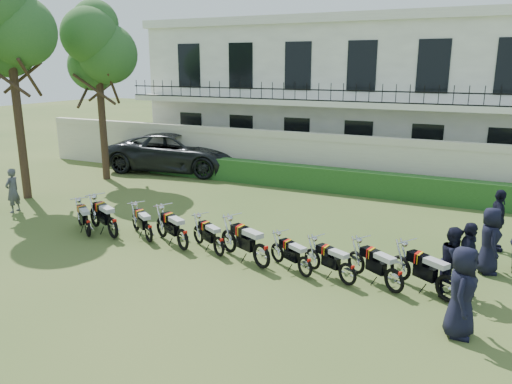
% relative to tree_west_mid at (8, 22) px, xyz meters
% --- Properties ---
extents(ground, '(100.00, 100.00, 0.00)m').
position_rel_tree_west_mid_xyz_m(ground, '(9.46, -1.00, -6.67)').
color(ground, '#365020').
rests_on(ground, ground).
extents(perimeter_wall, '(30.00, 0.35, 2.30)m').
position_rel_tree_west_mid_xyz_m(perimeter_wall, '(9.46, 7.00, -5.50)').
color(perimeter_wall, beige).
rests_on(perimeter_wall, ground).
extents(hedge, '(18.00, 0.60, 1.00)m').
position_rel_tree_west_mid_xyz_m(hedge, '(10.46, 6.20, -6.17)').
color(hedge, '#1D4217').
rests_on(hedge, ground).
extents(building, '(20.40, 9.60, 7.40)m').
position_rel_tree_west_mid_xyz_m(building, '(9.46, 12.96, -2.96)').
color(building, white).
rests_on(building, ground).
extents(tree_west_mid, '(3.40, 3.20, 8.82)m').
position_rel_tree_west_mid_xyz_m(tree_west_mid, '(0.00, 0.00, 0.00)').
color(tree_west_mid, '#473323').
rests_on(tree_west_mid, ground).
extents(tree_west_near, '(3.40, 3.20, 7.90)m').
position_rel_tree_west_mid_xyz_m(tree_west_near, '(0.50, 4.00, -0.78)').
color(tree_west_near, '#473323').
rests_on(tree_west_near, ground).
extents(motorcycle_0, '(1.53, 1.10, 0.98)m').
position_rel_tree_west_mid_xyz_m(motorcycle_0, '(5.59, -2.53, -6.22)').
color(motorcycle_0, black).
rests_on(motorcycle_0, ground).
extents(motorcycle_1, '(1.93, 1.04, 1.14)m').
position_rel_tree_west_mid_xyz_m(motorcycle_1, '(6.40, -2.32, -6.14)').
color(motorcycle_1, black).
rests_on(motorcycle_1, ground).
extents(motorcycle_2, '(1.55, 1.08, 0.98)m').
position_rel_tree_west_mid_xyz_m(motorcycle_2, '(7.58, -2.11, -6.22)').
color(motorcycle_2, black).
rests_on(motorcycle_2, ground).
extents(motorcycle_3, '(1.80, 1.05, 1.08)m').
position_rel_tree_west_mid_xyz_m(motorcycle_3, '(8.87, -2.23, -6.17)').
color(motorcycle_3, black).
rests_on(motorcycle_3, ground).
extents(motorcycle_4, '(1.57, 0.97, 0.97)m').
position_rel_tree_west_mid_xyz_m(motorcycle_4, '(10.02, -2.18, -6.22)').
color(motorcycle_4, black).
rests_on(motorcycle_4, ground).
extents(motorcycle_5, '(1.95, 1.05, 1.15)m').
position_rel_tree_west_mid_xyz_m(motorcycle_5, '(11.45, -2.45, -6.14)').
color(motorcycle_5, black).
rests_on(motorcycle_5, ground).
extents(motorcycle_6, '(1.51, 0.92, 0.92)m').
position_rel_tree_west_mid_xyz_m(motorcycle_6, '(12.65, -2.46, -6.24)').
color(motorcycle_6, black).
rests_on(motorcycle_6, ground).
extents(motorcycle_7, '(1.62, 0.89, 0.96)m').
position_rel_tree_west_mid_xyz_m(motorcycle_7, '(13.74, -2.47, -6.23)').
color(motorcycle_7, black).
rests_on(motorcycle_7, ground).
extents(motorcycle_8, '(1.63, 1.10, 1.02)m').
position_rel_tree_west_mid_xyz_m(motorcycle_8, '(14.83, -2.41, -6.20)').
color(motorcycle_8, black).
rests_on(motorcycle_8, ground).
extents(motorcycle_9, '(1.74, 1.14, 1.09)m').
position_rel_tree_west_mid_xyz_m(motorcycle_9, '(15.98, -2.35, -6.17)').
color(motorcycle_9, black).
rests_on(motorcycle_9, ground).
extents(suv, '(7.24, 4.15, 1.90)m').
position_rel_tree_west_mid_xyz_m(suv, '(2.48, 6.94, -5.72)').
color(suv, black).
rests_on(suv, ground).
extents(inspector, '(0.47, 0.64, 1.60)m').
position_rel_tree_west_mid_xyz_m(inspector, '(1.21, -1.61, -5.87)').
color(inspector, '#545559').
rests_on(inspector, ground).
extents(officer_0, '(0.61, 0.92, 1.85)m').
position_rel_tree_west_mid_xyz_m(officer_0, '(16.32, -3.72, -5.75)').
color(officer_0, black).
rests_on(officer_0, ground).
extents(officer_1, '(0.72, 0.87, 1.64)m').
position_rel_tree_west_mid_xyz_m(officer_1, '(16.03, -1.89, -5.85)').
color(officer_1, black).
rests_on(officer_1, ground).
extents(officer_2, '(0.56, 1.10, 1.80)m').
position_rel_tree_west_mid_xyz_m(officer_2, '(16.31, -1.90, -5.77)').
color(officer_2, black).
rests_on(officer_2, ground).
extents(officer_3, '(0.75, 0.96, 1.73)m').
position_rel_tree_west_mid_xyz_m(officer_3, '(16.74, -0.13, -5.80)').
color(officer_3, black).
rests_on(officer_3, ground).
extents(officer_5, '(0.57, 1.10, 1.79)m').
position_rel_tree_west_mid_xyz_m(officer_5, '(16.90, 1.72, -5.78)').
color(officer_5, black).
rests_on(officer_5, ground).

